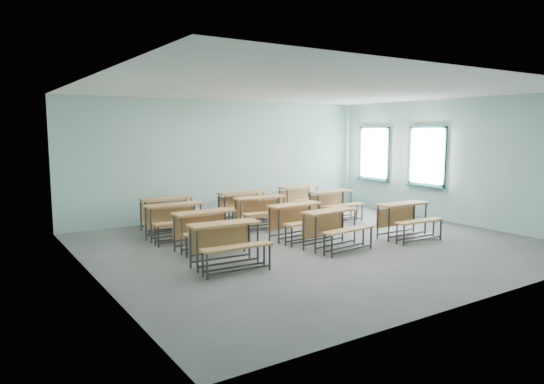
{
  "coord_description": "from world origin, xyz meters",
  "views": [
    {
      "loc": [
        -6.25,
        -7.93,
        2.39
      ],
      "look_at": [
        -0.31,
        1.2,
        1.0
      ],
      "focal_mm": 32.0,
      "sensor_mm": 36.0,
      "label": 1
    }
  ],
  "objects_px": {
    "desk_unit_r1c0": "(207,225)",
    "desk_unit_r2c1": "(262,207)",
    "desk_unit_r1c1": "(298,216)",
    "desk_unit_r2c2": "(334,201)",
    "desk_unit_r0c1": "(334,223)",
    "desk_unit_r2c0": "(176,216)",
    "desk_unit_r3c1": "(243,202)",
    "desk_unit_r3c2": "(301,195)",
    "desk_unit_r0c2": "(406,215)",
    "desk_unit_r0c0": "(227,238)",
    "desk_unit_r3c0": "(168,208)"
  },
  "relations": [
    {
      "from": "desk_unit_r1c1",
      "to": "desk_unit_r2c2",
      "type": "distance_m",
      "value": 2.58
    },
    {
      "from": "desk_unit_r1c1",
      "to": "desk_unit_r3c1",
      "type": "relative_size",
      "value": 1.03
    },
    {
      "from": "desk_unit_r0c2",
      "to": "desk_unit_r2c2",
      "type": "xyz_separation_m",
      "value": [
        0.11,
        2.59,
        0.0
      ]
    },
    {
      "from": "desk_unit_r2c1",
      "to": "desk_unit_r3c1",
      "type": "relative_size",
      "value": 1.06
    },
    {
      "from": "desk_unit_r0c2",
      "to": "desk_unit_r3c2",
      "type": "height_order",
      "value": "same"
    },
    {
      "from": "desk_unit_r2c0",
      "to": "desk_unit_r3c1",
      "type": "height_order",
      "value": "same"
    },
    {
      "from": "desk_unit_r2c1",
      "to": "desk_unit_r2c2",
      "type": "height_order",
      "value": "same"
    },
    {
      "from": "desk_unit_r2c0",
      "to": "desk_unit_r3c1",
      "type": "distance_m",
      "value": 2.51
    },
    {
      "from": "desk_unit_r0c0",
      "to": "desk_unit_r0c1",
      "type": "relative_size",
      "value": 0.97
    },
    {
      "from": "desk_unit_r1c1",
      "to": "desk_unit_r2c2",
      "type": "relative_size",
      "value": 1.04
    },
    {
      "from": "desk_unit_r2c2",
      "to": "desk_unit_r3c0",
      "type": "xyz_separation_m",
      "value": [
        -4.19,
        1.17,
        0.0
      ]
    },
    {
      "from": "desk_unit_r0c1",
      "to": "desk_unit_r2c1",
      "type": "height_order",
      "value": "same"
    },
    {
      "from": "desk_unit_r1c0",
      "to": "desk_unit_r2c1",
      "type": "bearing_deg",
      "value": 29.8
    },
    {
      "from": "desk_unit_r0c2",
      "to": "desk_unit_r3c2",
      "type": "relative_size",
      "value": 0.95
    },
    {
      "from": "desk_unit_r0c1",
      "to": "desk_unit_r2c1",
      "type": "relative_size",
      "value": 1.0
    },
    {
      "from": "desk_unit_r1c0",
      "to": "desk_unit_r3c0",
      "type": "xyz_separation_m",
      "value": [
        0.1,
        2.35,
        0.0
      ]
    },
    {
      "from": "desk_unit_r2c2",
      "to": "desk_unit_r3c2",
      "type": "height_order",
      "value": "same"
    },
    {
      "from": "desk_unit_r0c1",
      "to": "desk_unit_r0c2",
      "type": "height_order",
      "value": "same"
    },
    {
      "from": "desk_unit_r1c0",
      "to": "desk_unit_r3c1",
      "type": "bearing_deg",
      "value": 45.71
    },
    {
      "from": "desk_unit_r1c1",
      "to": "desk_unit_r3c0",
      "type": "xyz_separation_m",
      "value": [
        -2.01,
        2.55,
        0.0
      ]
    },
    {
      "from": "desk_unit_r0c2",
      "to": "desk_unit_r1c0",
      "type": "height_order",
      "value": "same"
    },
    {
      "from": "desk_unit_r3c0",
      "to": "desk_unit_r3c2",
      "type": "xyz_separation_m",
      "value": [
        4.12,
        0.2,
        0.0
      ]
    },
    {
      "from": "desk_unit_r0c1",
      "to": "desk_unit_r3c2",
      "type": "xyz_separation_m",
      "value": [
        2.0,
        3.82,
        0.0
      ]
    },
    {
      "from": "desk_unit_r2c0",
      "to": "desk_unit_r2c1",
      "type": "relative_size",
      "value": 0.93
    },
    {
      "from": "desk_unit_r2c2",
      "to": "desk_unit_r3c2",
      "type": "relative_size",
      "value": 0.94
    },
    {
      "from": "desk_unit_r1c1",
      "to": "desk_unit_r2c0",
      "type": "height_order",
      "value": "same"
    },
    {
      "from": "desk_unit_r2c1",
      "to": "desk_unit_r3c0",
      "type": "bearing_deg",
      "value": 157.17
    },
    {
      "from": "desk_unit_r0c0",
      "to": "desk_unit_r2c0",
      "type": "relative_size",
      "value": 1.04
    },
    {
      "from": "desk_unit_r3c2",
      "to": "desk_unit_r1c1",
      "type": "bearing_deg",
      "value": -133.57
    },
    {
      "from": "desk_unit_r1c0",
      "to": "desk_unit_r3c0",
      "type": "relative_size",
      "value": 1.0
    },
    {
      "from": "desk_unit_r3c1",
      "to": "desk_unit_r3c2",
      "type": "distance_m",
      "value": 2.09
    },
    {
      "from": "desk_unit_r0c1",
      "to": "desk_unit_r2c0",
      "type": "xyz_separation_m",
      "value": [
        -2.37,
        2.53,
        0.0
      ]
    },
    {
      "from": "desk_unit_r1c0",
      "to": "desk_unit_r2c1",
      "type": "distance_m",
      "value": 2.4
    },
    {
      "from": "desk_unit_r1c0",
      "to": "desk_unit_r3c0",
      "type": "bearing_deg",
      "value": 86.45
    },
    {
      "from": "desk_unit_r1c0",
      "to": "desk_unit_r0c0",
      "type": "bearing_deg",
      "value": -101.16
    },
    {
      "from": "desk_unit_r1c1",
      "to": "desk_unit_r1c0",
      "type": "bearing_deg",
      "value": 170.93
    },
    {
      "from": "desk_unit_r2c0",
      "to": "desk_unit_r2c2",
      "type": "height_order",
      "value": "same"
    },
    {
      "from": "desk_unit_r3c2",
      "to": "desk_unit_r3c1",
      "type": "bearing_deg",
      "value": -178.87
    },
    {
      "from": "desk_unit_r0c2",
      "to": "desk_unit_r1c0",
      "type": "distance_m",
      "value": 4.41
    },
    {
      "from": "desk_unit_r2c1",
      "to": "desk_unit_r2c2",
      "type": "distance_m",
      "value": 2.22
    },
    {
      "from": "desk_unit_r2c1",
      "to": "desk_unit_r3c2",
      "type": "xyz_separation_m",
      "value": [
        2.16,
        1.32,
        0.0
      ]
    },
    {
      "from": "desk_unit_r0c2",
      "to": "desk_unit_r2c1",
      "type": "xyz_separation_m",
      "value": [
        -2.12,
        2.65,
        0.0
      ]
    },
    {
      "from": "desk_unit_r3c1",
      "to": "desk_unit_r3c2",
      "type": "bearing_deg",
      "value": 8.03
    },
    {
      "from": "desk_unit_r2c1",
      "to": "desk_unit_r2c2",
      "type": "relative_size",
      "value": 1.07
    },
    {
      "from": "desk_unit_r3c2",
      "to": "desk_unit_r0c2",
      "type": "bearing_deg",
      "value": -96.65
    },
    {
      "from": "desk_unit_r0c1",
      "to": "desk_unit_r2c0",
      "type": "distance_m",
      "value": 3.47
    },
    {
      "from": "desk_unit_r0c2",
      "to": "desk_unit_r3c0",
      "type": "bearing_deg",
      "value": 138.56
    },
    {
      "from": "desk_unit_r0c2",
      "to": "desk_unit_r2c0",
      "type": "relative_size",
      "value": 1.01
    },
    {
      "from": "desk_unit_r3c2",
      "to": "desk_unit_r0c1",
      "type": "bearing_deg",
      "value": -123.64
    },
    {
      "from": "desk_unit_r1c1",
      "to": "desk_unit_r2c1",
      "type": "distance_m",
      "value": 1.44
    }
  ]
}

